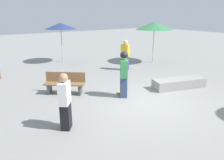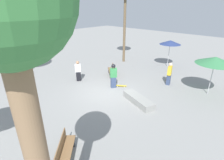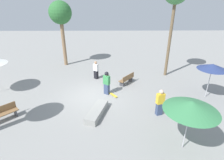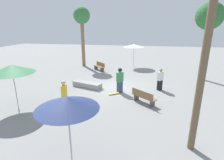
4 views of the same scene
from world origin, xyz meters
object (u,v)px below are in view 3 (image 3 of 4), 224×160
at_px(palm_tree_center_right, 60,14).
at_px(skateboard, 113,95).
at_px(skater_main, 107,82).
at_px(bench_near, 3,114).
at_px(bystander_watching, 160,102).
at_px(shade_umbrella_green, 191,106).
at_px(bench_far, 127,79).
at_px(concrete_ledge, 97,112).
at_px(bystander_far, 96,70).
at_px(shade_umbrella_navy, 213,67).

bearing_deg(palm_tree_center_right, skateboard, 35.92).
xyz_separation_m(skater_main, skateboard, (0.32, 0.48, -0.89)).
height_order(skater_main, bench_near, skater_main).
relative_size(skater_main, bystander_watching, 1.04).
distance_m(skateboard, shade_umbrella_green, 6.31).
bearing_deg(bench_far, bystander_watching, -120.42).
bearing_deg(concrete_ledge, bystander_far, -175.65).
height_order(shade_umbrella_green, bystander_far, shade_umbrella_green).
bearing_deg(shade_umbrella_green, shade_umbrella_navy, 143.74).
xyz_separation_m(skateboard, bystander_far, (-3.13, -1.46, 0.74)).
bearing_deg(shade_umbrella_navy, skateboard, -92.18).
xyz_separation_m(skateboard, shade_umbrella_green, (4.97, 3.17, 2.27)).
xyz_separation_m(bench_far, bystander_far, (-1.13, -2.62, 0.38)).
xyz_separation_m(bench_near, bystander_watching, (-0.39, 9.15, 0.42)).
relative_size(bench_near, bench_far, 0.96).
distance_m(skateboard, bystander_far, 3.54).
height_order(bench_near, bystander_watching, bystander_watching).
bearing_deg(bystander_far, palm_tree_center_right, 172.39).
height_order(skateboard, bystander_far, bystander_far).
distance_m(concrete_ledge, bystander_watching, 3.82).
distance_m(skater_main, palm_tree_center_right, 8.98).
relative_size(shade_umbrella_green, shade_umbrella_navy, 1.02).
relative_size(shade_umbrella_green, bystander_far, 1.59).
relative_size(concrete_ledge, shade_umbrella_navy, 0.96).
xyz_separation_m(concrete_ledge, bench_far, (-4.29, 2.21, 0.22)).
bearing_deg(bystander_far, skater_main, -31.57).
xyz_separation_m(concrete_ledge, bench_near, (0.43, -5.38, 0.22)).
height_order(skateboard, shade_umbrella_navy, shade_umbrella_navy).
xyz_separation_m(shade_umbrella_navy, bystander_far, (-3.38, -8.09, -1.51)).
height_order(concrete_ledge, palm_tree_center_right, palm_tree_center_right).
height_order(skater_main, palm_tree_center_right, palm_tree_center_right).
height_order(skateboard, bystander_watching, bystander_watching).
bearing_deg(bench_far, bench_near, 161.63).
distance_m(skater_main, bystander_far, 2.98).
xyz_separation_m(palm_tree_center_right, bystander_watching, (9.19, 7.69, -4.28)).
bearing_deg(skateboard, shade_umbrella_navy, 52.94).
xyz_separation_m(bench_far, bystander_watching, (4.32, 1.56, 0.42)).
height_order(bystander_watching, bystander_far, bystander_watching).
bearing_deg(bystander_watching, bench_far, -86.31).
bearing_deg(skater_main, bench_far, 81.05).
height_order(bench_near, palm_tree_center_right, palm_tree_center_right).
bearing_deg(bench_far, concrete_ledge, -167.46).
distance_m(skateboard, bench_far, 2.34).
xyz_separation_m(bench_near, shade_umbrella_navy, (-2.46, 13.06, 1.89)).
xyz_separation_m(skater_main, bench_near, (3.03, -5.95, -0.53)).
relative_size(skateboard, shade_umbrella_navy, 0.31).
xyz_separation_m(concrete_ledge, shade_umbrella_navy, (-2.03, 7.68, 2.11)).
bearing_deg(bystander_far, bench_near, -91.22).
height_order(bench_far, bystander_far, bystander_far).
bearing_deg(palm_tree_center_right, bystander_far, 43.21).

